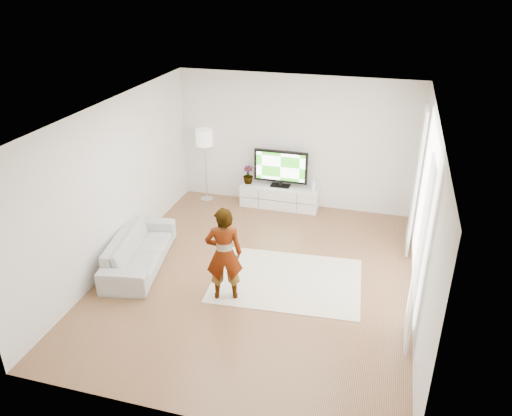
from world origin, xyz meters
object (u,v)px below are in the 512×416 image
(sofa, at_px, (139,250))
(floor_lamp, at_px, (204,141))
(rug, at_px, (287,280))
(media_console, at_px, (280,197))
(television, at_px, (281,167))
(player, at_px, (224,254))

(sofa, xyz_separation_m, floor_lamp, (0.15, 2.87, 1.07))
(rug, height_order, floor_lamp, floor_lamp)
(rug, bearing_deg, media_console, 105.51)
(television, relative_size, sofa, 0.57)
(television, distance_m, player, 3.47)
(television, xyz_separation_m, floor_lamp, (-1.65, -0.09, 0.46))
(sofa, distance_m, floor_lamp, 3.07)
(player, xyz_separation_m, sofa, (-1.73, 0.50, -0.49))
(floor_lamp, bearing_deg, media_console, 2.25)
(television, distance_m, rug, 3.00)
(rug, bearing_deg, floor_lamp, 132.09)
(rug, height_order, player, player)
(media_console, relative_size, sofa, 0.83)
(sofa, bearing_deg, player, -116.37)
(television, xyz_separation_m, sofa, (-1.80, -2.97, -0.60))
(television, bearing_deg, media_console, -90.00)
(rug, bearing_deg, player, -139.90)
(media_console, xyz_separation_m, rug, (0.76, -2.74, -0.23))
(rug, distance_m, floor_lamp, 3.85)
(television, height_order, sofa, television)
(television, bearing_deg, floor_lamp, -176.79)
(player, xyz_separation_m, floor_lamp, (-1.58, 3.37, 0.58))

